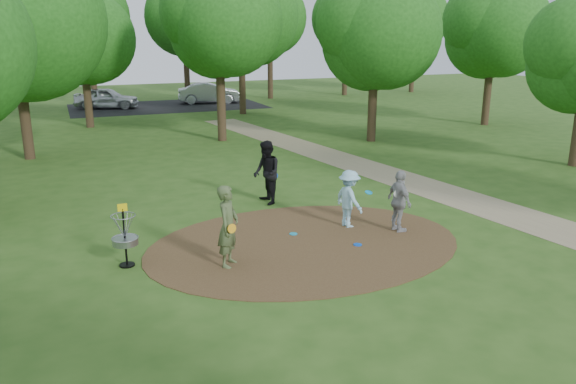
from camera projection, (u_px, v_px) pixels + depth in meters
name	position (u px, v px, depth m)	size (l,w,h in m)	color
ground	(305.00, 244.00, 14.70)	(100.00, 100.00, 0.00)	#2D5119
dirt_clearing	(305.00, 244.00, 14.69)	(8.40, 8.40, 0.02)	#47301C
footpath	(458.00, 197.00, 18.84)	(2.00, 40.00, 0.01)	#8C7A5B
parking_lot	(168.00, 106.00, 42.13)	(14.00, 8.00, 0.01)	black
player_observer_with_disc	(228.00, 226.00, 13.07)	(0.80, 0.86, 1.97)	#4C5D36
player_throwing_with_disc	(349.00, 199.00, 15.79)	(1.11, 1.15, 1.65)	#9CD0E8
player_walking_with_disc	(267.00, 173.00, 17.92)	(0.78, 1.00, 2.04)	black
player_waiting_with_disc	(399.00, 201.00, 15.39)	(0.44, 1.03, 1.74)	#9C9B9E
disc_ground_cyan	(293.00, 234.00, 15.35)	(0.22, 0.22, 0.02)	#1793BB
disc_ground_blue	(358.00, 245.00, 14.57)	(0.22, 0.22, 0.02)	blue
car_left	(106.00, 98.00, 40.59)	(1.80, 4.48, 1.53)	#A9ADB1
car_right	(209.00, 93.00, 43.66)	(1.67, 4.79, 1.58)	#9CA1A4
disc_golf_basket	(124.00, 231.00, 13.09)	(0.63, 0.63, 1.54)	black
tree_ring	(242.00, 34.00, 21.95)	(36.89, 46.19, 9.52)	#332316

